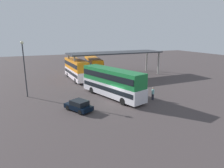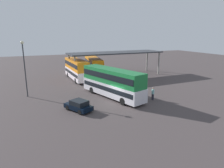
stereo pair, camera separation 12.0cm
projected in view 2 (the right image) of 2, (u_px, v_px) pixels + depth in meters
name	position (u px, v px, depth m)	size (l,w,h in m)	color
ground_plane	(116.00, 103.00, 27.50)	(140.00, 140.00, 0.00)	#473D3E
double_decker_main	(112.00, 82.00, 29.69)	(5.89, 11.81, 4.24)	silver
parked_hatchback	(79.00, 105.00, 24.71)	(3.19, 4.01, 1.35)	black
double_decker_near_canopy	(77.00, 69.00, 41.36)	(2.90, 10.51, 4.11)	white
double_decker_mid_row	(94.00, 66.00, 44.27)	(3.71, 10.45, 4.08)	white
depot_canopy	(116.00, 54.00, 44.40)	(21.25, 6.84, 5.28)	#33353A
lamppost_tall	(24.00, 63.00, 29.16)	(0.44, 0.44, 8.22)	#33353A
pedestrian_waiting	(153.00, 94.00, 28.74)	(0.38, 0.38, 1.79)	#262633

